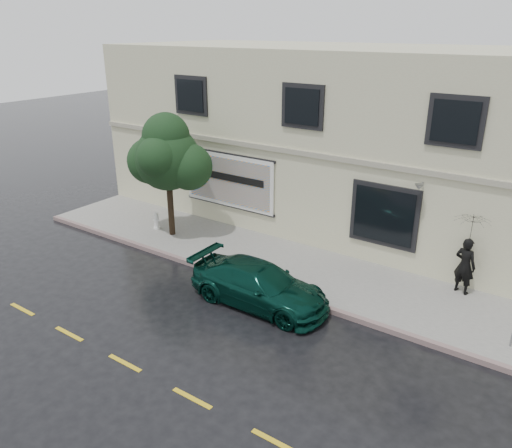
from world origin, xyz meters
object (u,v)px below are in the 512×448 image
Objects in this scene: pedestrian at (465,266)px; fire_hydrant at (157,221)px; street_tree at (167,158)px; car at (259,285)px.

pedestrian reaches higher than fire_hydrant.
fire_hydrant is (-0.91, 0.07, -2.69)m from street_tree.
street_tree is at bearing 25.55° from pedestrian.
street_tree is 6.14× the size of fire_hydrant.
pedestrian reaches higher than car.
pedestrian is 0.42× the size of street_tree.
street_tree is (-5.62, 2.21, 2.55)m from car.
car is at bearing -21.47° from street_tree.
car is 6.21m from pedestrian.
car is at bearing -0.05° from fire_hydrant.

